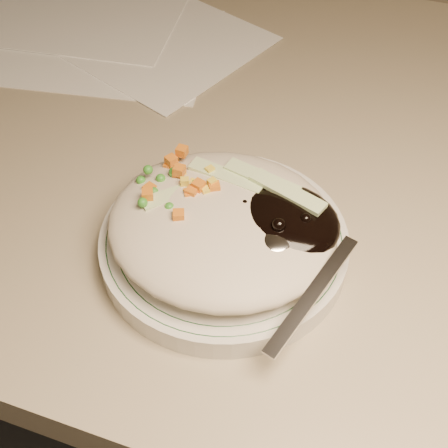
% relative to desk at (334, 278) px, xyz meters
% --- Properties ---
extents(desk, '(1.40, 0.70, 0.74)m').
position_rel_desk_xyz_m(desk, '(0.00, 0.00, 0.00)').
color(desk, gray).
rests_on(desk, ground).
extents(plate, '(0.21, 0.21, 0.02)m').
position_rel_desk_xyz_m(plate, '(-0.09, -0.16, 0.21)').
color(plate, silver).
rests_on(plate, desk).
extents(plate_rim, '(0.20, 0.20, 0.00)m').
position_rel_desk_xyz_m(plate_rim, '(-0.09, -0.16, 0.22)').
color(plate_rim, '#144723').
rests_on(plate_rim, plate).
extents(meal, '(0.21, 0.19, 0.05)m').
position_rel_desk_xyz_m(meal, '(-0.08, -0.16, 0.24)').
color(meal, '#C0B39B').
rests_on(meal, plate).
extents(papers, '(0.45, 0.33, 0.00)m').
position_rel_desk_xyz_m(papers, '(-0.36, 0.14, 0.20)').
color(papers, white).
rests_on(papers, desk).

